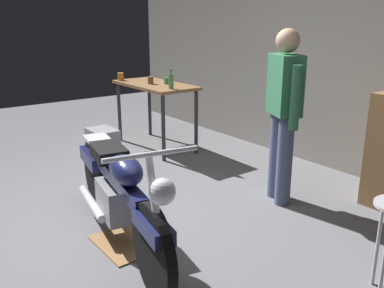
{
  "coord_description": "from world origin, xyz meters",
  "views": [
    {
      "loc": [
        2.98,
        -1.51,
        1.75
      ],
      "look_at": [
        0.05,
        0.7,
        0.65
      ],
      "focal_mm": 39.19,
      "sensor_mm": 36.0,
      "label": 1
    }
  ],
  "objects_px": {
    "mug_orange_travel": "(121,77)",
    "motorcycle": "(118,191)",
    "mug_green_speckled": "(167,81)",
    "mug_brown_stoneware": "(151,80)",
    "bottle": "(171,81)",
    "person_standing": "(284,110)",
    "storage_bin": "(103,141)"
  },
  "relations": [
    {
      "from": "person_standing",
      "to": "mug_orange_travel",
      "type": "height_order",
      "value": "person_standing"
    },
    {
      "from": "storage_bin",
      "to": "motorcycle",
      "type": "bearing_deg",
      "value": -22.29
    },
    {
      "from": "mug_orange_travel",
      "to": "storage_bin",
      "type": "bearing_deg",
      "value": -52.51
    },
    {
      "from": "mug_brown_stoneware",
      "to": "mug_green_speckled",
      "type": "height_order",
      "value": "mug_brown_stoneware"
    },
    {
      "from": "mug_green_speckled",
      "to": "mug_brown_stoneware",
      "type": "bearing_deg",
      "value": -127.3
    },
    {
      "from": "mug_green_speckled",
      "to": "person_standing",
      "type": "bearing_deg",
      "value": -3.0
    },
    {
      "from": "person_standing",
      "to": "bottle",
      "type": "height_order",
      "value": "person_standing"
    },
    {
      "from": "person_standing",
      "to": "mug_green_speckled",
      "type": "height_order",
      "value": "person_standing"
    },
    {
      "from": "storage_bin",
      "to": "mug_green_speckled",
      "type": "height_order",
      "value": "mug_green_speckled"
    },
    {
      "from": "person_standing",
      "to": "mug_green_speckled",
      "type": "xyz_separation_m",
      "value": [
        -2.15,
        0.11,
        0.02
      ]
    },
    {
      "from": "storage_bin",
      "to": "mug_brown_stoneware",
      "type": "height_order",
      "value": "mug_brown_stoneware"
    },
    {
      "from": "mug_orange_travel",
      "to": "bottle",
      "type": "distance_m",
      "value": 1.07
    },
    {
      "from": "mug_orange_travel",
      "to": "mug_brown_stoneware",
      "type": "xyz_separation_m",
      "value": [
        0.55,
        0.16,
        -0.0
      ]
    },
    {
      "from": "person_standing",
      "to": "mug_brown_stoneware",
      "type": "distance_m",
      "value": 2.29
    },
    {
      "from": "mug_brown_stoneware",
      "to": "mug_green_speckled",
      "type": "xyz_separation_m",
      "value": [
        0.13,
        0.18,
        -0.01
      ]
    },
    {
      "from": "person_standing",
      "to": "bottle",
      "type": "distance_m",
      "value": 1.78
    },
    {
      "from": "motorcycle",
      "to": "person_standing",
      "type": "distance_m",
      "value": 1.74
    },
    {
      "from": "bottle",
      "to": "mug_orange_travel",
      "type": "bearing_deg",
      "value": -172.05
    },
    {
      "from": "person_standing",
      "to": "storage_bin",
      "type": "xyz_separation_m",
      "value": [
        -2.44,
        -0.75,
        -0.76
      ]
    },
    {
      "from": "mug_orange_travel",
      "to": "mug_green_speckled",
      "type": "height_order",
      "value": "mug_orange_travel"
    },
    {
      "from": "mug_orange_travel",
      "to": "motorcycle",
      "type": "bearing_deg",
      "value": -28.63
    },
    {
      "from": "person_standing",
      "to": "motorcycle",
      "type": "bearing_deg",
      "value": 108.93
    },
    {
      "from": "mug_green_speckled",
      "to": "motorcycle",
      "type": "bearing_deg",
      "value": -42.39
    },
    {
      "from": "motorcycle",
      "to": "bottle",
      "type": "distance_m",
      "value": 2.29
    },
    {
      "from": "motorcycle",
      "to": "person_standing",
      "type": "relative_size",
      "value": 1.3
    },
    {
      "from": "mug_brown_stoneware",
      "to": "bottle",
      "type": "height_order",
      "value": "bottle"
    },
    {
      "from": "storage_bin",
      "to": "mug_orange_travel",
      "type": "xyz_separation_m",
      "value": [
        -0.4,
        0.52,
        0.78
      ]
    },
    {
      "from": "mug_brown_stoneware",
      "to": "storage_bin",
      "type": "bearing_deg",
      "value": -102.43
    },
    {
      "from": "mug_brown_stoneware",
      "to": "mug_orange_travel",
      "type": "bearing_deg",
      "value": -163.6
    },
    {
      "from": "storage_bin",
      "to": "bottle",
      "type": "distance_m",
      "value": 1.25
    },
    {
      "from": "mug_brown_stoneware",
      "to": "bottle",
      "type": "bearing_deg",
      "value": -1.52
    },
    {
      "from": "mug_brown_stoneware",
      "to": "mug_green_speckled",
      "type": "bearing_deg",
      "value": 52.7
    }
  ]
}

